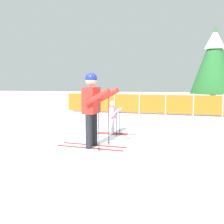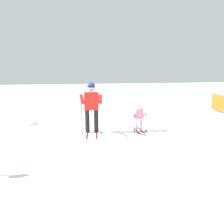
{
  "view_description": "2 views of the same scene",
  "coord_description": "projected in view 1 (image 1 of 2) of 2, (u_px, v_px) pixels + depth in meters",
  "views": [
    {
      "loc": [
        1.74,
        -6.48,
        1.58
      ],
      "look_at": [
        0.43,
        0.29,
        0.79
      ],
      "focal_mm": 45.0,
      "sensor_mm": 36.0,
      "label": 1
    },
    {
      "loc": [
        7.47,
        -1.02,
        2.12
      ],
      "look_at": [
        -0.21,
        0.59,
        0.65
      ],
      "focal_mm": 35.0,
      "sensor_mm": 36.0,
      "label": 2
    }
  ],
  "objects": [
    {
      "name": "skier_adult",
      "position": [
        93.0,
        103.0,
        6.52
      ],
      "size": [
        1.69,
        0.81,
        1.75
      ],
      "rotation": [
        0.0,
        0.0,
        -0.14
      ],
      "color": "maroon",
      "rests_on": "ground_plane"
    },
    {
      "name": "safety_fence",
      "position": [
        152.0,
        104.0,
        12.77
      ],
      "size": [
        8.42,
        0.95,
        1.0
      ],
      "rotation": [
        0.0,
        0.0,
        -0.11
      ],
      "color": "gray",
      "rests_on": "ground_plane"
    },
    {
      "name": "conifer_far",
      "position": [
        214.0,
        59.0,
        13.91
      ],
      "size": [
        2.25,
        2.25,
        4.18
      ],
      "color": "#4C3823",
      "rests_on": "ground_plane"
    },
    {
      "name": "ground_plane",
      "position": [
        92.0,
        145.0,
        6.83
      ],
      "size": [
        60.0,
        60.0,
        0.0
      ],
      "primitive_type": "plane",
      "color": "white"
    },
    {
      "name": "skier_child",
      "position": [
        113.0,
        115.0,
        8.18
      ],
      "size": [
        0.93,
        0.5,
        0.98
      ],
      "rotation": [
        0.0,
        0.0,
        -0.07
      ],
      "color": "maroon",
      "rests_on": "ground_plane"
    }
  ]
}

